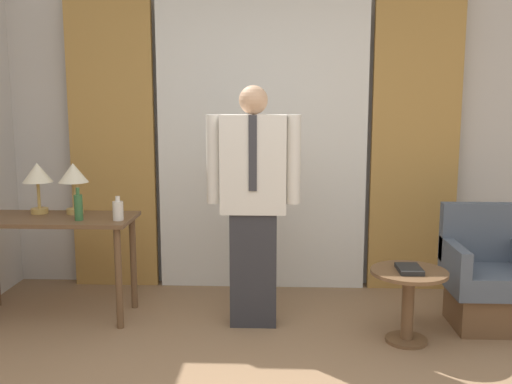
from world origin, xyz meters
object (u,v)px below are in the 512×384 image
at_px(person, 253,198).
at_px(side_table, 408,293).
at_px(desk, 51,233).
at_px(table_lamp_right, 73,176).
at_px(book, 409,269).
at_px(bottle_by_lamp, 118,210).
at_px(bottle_near_edge, 78,207).
at_px(table_lamp_left, 37,176).
at_px(armchair, 486,281).

height_order(person, side_table, person).
height_order(desk, table_lamp_right, table_lamp_right).
bearing_deg(person, book, -15.51).
distance_m(bottle_by_lamp, side_table, 2.11).
bearing_deg(bottle_near_edge, table_lamp_left, 148.30).
relative_size(desk, person, 0.71).
xyz_separation_m(person, armchair, (1.69, 0.04, -0.60)).
distance_m(bottle_by_lamp, armchair, 2.71).
height_order(bottle_by_lamp, person, person).
bearing_deg(table_lamp_right, bottle_near_edge, -64.59).
xyz_separation_m(bottle_by_lamp, book, (2.03, -0.29, -0.33)).
bearing_deg(book, person, 164.49).
height_order(bottle_near_edge, person, person).
bearing_deg(desk, bottle_near_edge, -22.70).
distance_m(person, side_table, 1.24).
bearing_deg(book, bottle_by_lamp, 171.81).
bearing_deg(table_lamp_right, person, -9.38).
bearing_deg(book, armchair, 27.79).
xyz_separation_m(bottle_by_lamp, person, (0.98, -0.00, 0.09)).
bearing_deg(side_table, book, -105.92).
xyz_separation_m(person, book, (1.05, -0.29, -0.42)).
relative_size(armchair, side_table, 1.70).
height_order(desk, bottle_near_edge, bottle_near_edge).
bearing_deg(table_lamp_left, bottle_near_edge, -31.70).
bearing_deg(person, table_lamp_left, 172.17).
bearing_deg(side_table, bottle_near_edge, 173.57).
xyz_separation_m(table_lamp_right, bottle_near_edge, (0.11, -0.24, -0.19)).
xyz_separation_m(person, side_table, (1.06, -0.27, -0.59)).
bearing_deg(armchair, table_lamp_right, 176.58).
bearing_deg(bottle_by_lamp, bottle_near_edge, -177.07).
xyz_separation_m(table_lamp_left, table_lamp_right, (0.28, 0.00, 0.00)).
height_order(desk, armchair, armchair).
bearing_deg(armchair, bottle_by_lamp, -179.06).
height_order(table_lamp_right, book, table_lamp_right).
xyz_separation_m(bottle_by_lamp, armchair, (2.66, 0.04, -0.51)).
bearing_deg(book, desk, 171.50).
height_order(table_lamp_left, bottle_by_lamp, table_lamp_left).
bearing_deg(side_table, table_lamp_left, 169.49).
bearing_deg(armchair, person, -178.50).
relative_size(bottle_near_edge, book, 1.05).
xyz_separation_m(table_lamp_left, side_table, (2.71, -0.50, -0.72)).
distance_m(bottle_by_lamp, person, 0.98).
relative_size(table_lamp_left, table_lamp_right, 1.00).
distance_m(bottle_near_edge, bottle_by_lamp, 0.28).
bearing_deg(bottle_by_lamp, desk, 170.33).
xyz_separation_m(table_lamp_left, bottle_near_edge, (0.39, -0.24, -0.19)).
xyz_separation_m(desk, book, (2.56, -0.38, -0.13)).
bearing_deg(side_table, person, 165.39).
height_order(desk, book, desk).
xyz_separation_m(table_lamp_left, person, (1.65, -0.23, -0.12)).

